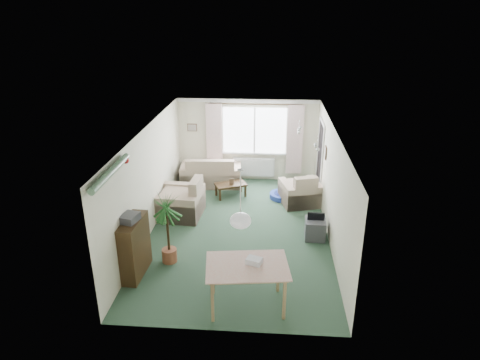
# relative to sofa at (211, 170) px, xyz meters

# --- Properties ---
(ground) EXTENTS (6.50, 6.50, 0.00)m
(ground) POSITION_rel_sofa_xyz_m (1.01, -2.75, -0.43)
(ground) COLOR #284330
(window) EXTENTS (1.80, 0.03, 1.30)m
(window) POSITION_rel_sofa_xyz_m (1.21, 0.48, 1.07)
(window) COLOR white
(curtain_rod) EXTENTS (2.60, 0.03, 0.03)m
(curtain_rod) POSITION_rel_sofa_xyz_m (1.21, 0.40, 1.84)
(curtain_rod) COLOR black
(curtain_left) EXTENTS (0.45, 0.08, 2.00)m
(curtain_left) POSITION_rel_sofa_xyz_m (0.06, 0.38, 0.84)
(curtain_left) COLOR beige
(curtain_right) EXTENTS (0.45, 0.08, 2.00)m
(curtain_right) POSITION_rel_sofa_xyz_m (2.36, 0.38, 0.84)
(curtain_right) COLOR beige
(radiator) EXTENTS (1.20, 0.10, 0.55)m
(radiator) POSITION_rel_sofa_xyz_m (1.21, 0.44, -0.03)
(radiator) COLOR white
(doorway) EXTENTS (0.03, 0.95, 2.00)m
(doorway) POSITION_rel_sofa_xyz_m (3.00, -0.55, 0.57)
(doorway) COLOR black
(pendant_lamp) EXTENTS (0.36, 0.36, 0.36)m
(pendant_lamp) POSITION_rel_sofa_xyz_m (1.21, -5.05, 1.05)
(pendant_lamp) COLOR white
(tinsel_garland) EXTENTS (1.60, 1.60, 0.12)m
(tinsel_garland) POSITION_rel_sofa_xyz_m (-0.91, -5.05, 1.85)
(tinsel_garland) COLOR #196626
(bauble_cluster_a) EXTENTS (0.20, 0.20, 0.20)m
(bauble_cluster_a) POSITION_rel_sofa_xyz_m (2.31, -1.85, 1.79)
(bauble_cluster_a) COLOR silver
(bauble_cluster_b) EXTENTS (0.20, 0.20, 0.20)m
(bauble_cluster_b) POSITION_rel_sofa_xyz_m (2.61, -3.05, 1.79)
(bauble_cluster_b) COLOR silver
(wall_picture_back) EXTENTS (0.28, 0.03, 0.22)m
(wall_picture_back) POSITION_rel_sofa_xyz_m (-0.59, 0.48, 1.12)
(wall_picture_back) COLOR brown
(wall_picture_right) EXTENTS (0.03, 0.24, 0.30)m
(wall_picture_right) POSITION_rel_sofa_xyz_m (2.99, -1.55, 1.12)
(wall_picture_right) COLOR brown
(sofa) EXTENTS (1.76, 1.01, 0.85)m
(sofa) POSITION_rel_sofa_xyz_m (0.00, 0.00, 0.00)
(sofa) COLOR beige
(sofa) RESTS_ON ground
(armchair_corner) EXTENTS (1.17, 1.13, 0.86)m
(armchair_corner) POSITION_rel_sofa_xyz_m (2.49, -1.11, 0.00)
(armchair_corner) COLOR beige
(armchair_corner) RESTS_ON ground
(armchair_left) EXTENTS (1.11, 1.16, 0.97)m
(armchair_left) POSITION_rel_sofa_xyz_m (-0.49, -2.02, 0.06)
(armchair_left) COLOR beige
(armchair_left) RESTS_ON ground
(coffee_table) EXTENTS (0.93, 0.75, 0.37)m
(coffee_table) POSITION_rel_sofa_xyz_m (0.64, -0.80, -0.24)
(coffee_table) COLOR black
(coffee_table) RESTS_ON ground
(photo_frame) EXTENTS (0.12, 0.06, 0.16)m
(photo_frame) POSITION_rel_sofa_xyz_m (0.66, -0.84, 0.02)
(photo_frame) COLOR brown
(photo_frame) RESTS_ON coffee_table
(bookshelf) EXTENTS (0.36, 0.95, 1.14)m
(bookshelf) POSITION_rel_sofa_xyz_m (-0.83, -4.54, 0.14)
(bookshelf) COLOR black
(bookshelf) RESTS_ON ground
(hifi_box) EXTENTS (0.36, 0.41, 0.14)m
(hifi_box) POSITION_rel_sofa_xyz_m (-0.85, -4.58, 0.78)
(hifi_box) COLOR #3C3B41
(hifi_box) RESTS_ON bookshelf
(houseplant) EXTENTS (0.65, 0.65, 1.49)m
(houseplant) POSITION_rel_sofa_xyz_m (-0.29, -4.08, 0.32)
(houseplant) COLOR #1B512B
(houseplant) RESTS_ON ground
(dining_table) EXTENTS (1.36, 0.99, 0.79)m
(dining_table) POSITION_rel_sofa_xyz_m (1.35, -5.34, -0.03)
(dining_table) COLOR tan
(dining_table) RESTS_ON ground
(gift_box) EXTENTS (0.30, 0.26, 0.12)m
(gift_box) POSITION_rel_sofa_xyz_m (1.46, -5.28, 0.42)
(gift_box) COLOR silver
(gift_box) RESTS_ON dining_table
(tv_cube) EXTENTS (0.46, 0.50, 0.44)m
(tv_cube) POSITION_rel_sofa_xyz_m (2.71, -2.91, -0.21)
(tv_cube) COLOR #323136
(tv_cube) RESTS_ON ground
(pet_bed) EXTENTS (0.82, 0.82, 0.13)m
(pet_bed) POSITION_rel_sofa_xyz_m (2.03, -0.81, -0.36)
(pet_bed) COLOR navy
(pet_bed) RESTS_ON ground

